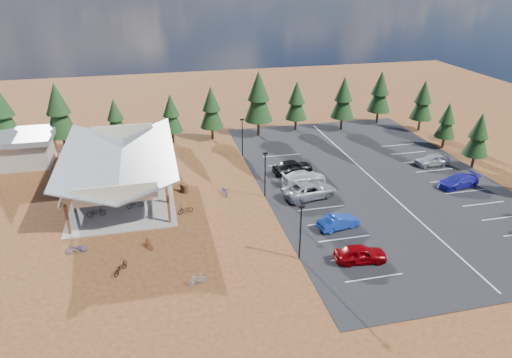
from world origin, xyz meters
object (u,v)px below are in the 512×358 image
car_3 (304,178)px  car_8 (432,160)px  bike_4 (135,204)px  lamp_post_2 (242,135)px  bike_0 (96,212)px  car_7 (458,181)px  bike_14 (225,190)px  bike_7 (131,167)px  bike_10 (76,249)px  bike_13 (198,280)px  outbuilding (9,149)px  car_0 (360,254)px  bike_5 (134,201)px  lamp_post_1 (265,171)px  bike_12 (120,267)px  bike_1 (93,195)px  car_4 (293,167)px  bike_16 (185,210)px  lamp_post_0 (301,228)px  bike_6 (130,185)px  bike_pavilion (120,159)px  bike_3 (107,165)px  trash_bin_0 (183,188)px  car_2 (310,190)px  bike_2 (98,189)px  bike_11 (149,243)px  trash_bin_1 (186,189)px

car_3 → car_8: (17.39, 1.42, -0.02)m
bike_4 → car_3: size_ratio=0.34×
lamp_post_2 → bike_0: size_ratio=2.80×
lamp_post_2 → car_7: lamp_post_2 is taller
bike_4 → bike_14: bike_4 is taller
bike_14 → bike_7: bearing=132.3°
bike_10 → bike_13: bike_10 is taller
outbuilding → car_7: size_ratio=2.25×
bike_4 → car_0: bearing=-136.1°
bike_5 → car_8: car_8 is taller
outbuilding → bike_14: bearing=-30.3°
lamp_post_1 → bike_12: bearing=-144.4°
lamp_post_2 → car_7: size_ratio=1.05×
bike_1 → bike_13: (9.28, -16.94, -0.17)m
bike_1 → car_4: (22.87, 1.86, 0.23)m
bike_16 → lamp_post_0: bearing=24.9°
bike_6 → bike_7: 5.42m
car_0 → lamp_post_0: bearing=78.7°
bike_0 → car_4: car_4 is taller
bike_pavilion → bike_3: bearing=107.9°
trash_bin_0 → bike_6: bike_6 is taller
lamp_post_2 → bike_16: (-8.76, -13.87, -2.55)m
outbuilding → car_8: bearing=-13.6°
bike_1 → bike_7: 8.06m
bike_6 → car_2: car_2 is taller
lamp_post_2 → bike_2: size_ratio=3.22×
car_2 → bike_1: bearing=68.2°
bike_2 → car_7: car_7 is taller
bike_1 → car_2: bearing=-92.7°
bike_pavilion → car_3: 20.59m
car_3 → car_7: car_3 is taller
lamp_post_1 → bike_11: (-12.43, -7.36, -2.51)m
outbuilding → bike_3: size_ratio=6.64×
car_3 → car_4: (-0.40, 3.14, 0.08)m
outbuilding → bike_13: size_ratio=6.98×
outbuilding → bike_5: bearing=-44.7°
car_7 → car_3: bearing=-114.7°
trash_bin_1 → bike_0: 9.77m
bike_pavilion → bike_0: size_ratio=10.55×
trash_bin_1 → car_4: car_4 is taller
car_7 → lamp_post_1: bearing=-105.7°
lamp_post_0 → bike_13: bearing=-169.8°
bike_4 → bike_7: 10.03m
lamp_post_0 → car_3: (5.16, 14.08, -2.18)m
outbuilding → bike_13: (20.18, -29.58, -1.55)m
lamp_post_0 → bike_3: 29.13m
bike_11 → car_2: size_ratio=0.26×
bike_0 → car_7: size_ratio=0.38×
bike_5 → car_4: car_4 is taller
bike_0 → car_0: 25.81m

